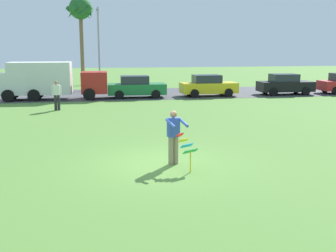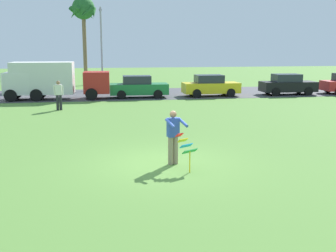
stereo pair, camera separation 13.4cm
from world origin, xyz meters
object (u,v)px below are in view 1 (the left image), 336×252
object	(u,v)px
kite_held	(187,147)
parked_truck_red_cab	(53,79)
person_walker_near	(57,94)
person_kite_flyer	(174,135)
parked_car_black	(285,85)
parked_car_yellow	(208,86)
streetlight_pole	(99,43)
parked_car_green	(136,87)
palm_tree_right_near	(81,12)

from	to	relation	value
kite_held	parked_truck_red_cab	world-z (taller)	parked_truck_red_cab
person_walker_near	person_kite_flyer	bearing A→B (deg)	-69.14
parked_truck_red_cab	kite_held	bearing A→B (deg)	-72.90
person_kite_flyer	parked_car_black	size ratio (longest dim) A/B	0.41
kite_held	parked_truck_red_cab	xyz separation A→B (m)	(-5.62, 18.26, 0.65)
parked_truck_red_cab	parked_car_yellow	size ratio (longest dim) A/B	1.59
parked_truck_red_cab	person_walker_near	distance (m)	5.27
streetlight_pole	person_kite_flyer	bearing A→B (deg)	-85.21
parked_car_yellow	parked_car_green	bearing A→B (deg)	179.98
person_kite_flyer	kite_held	size ratio (longest dim) A/B	1.53
parked_car_yellow	kite_held	bearing A→B (deg)	-107.21
parked_truck_red_cab	parked_car_yellow	xyz separation A→B (m)	(11.28, 0.00, -0.64)
person_walker_near	streetlight_pole	bearing A→B (deg)	77.93
kite_held	parked_car_green	distance (m)	18.26
palm_tree_right_near	streetlight_pole	distance (m)	4.84
parked_car_green	person_walker_near	size ratio (longest dim) A/B	2.45
kite_held	parked_car_yellow	size ratio (longest dim) A/B	0.27
parked_truck_red_cab	streetlight_pole	size ratio (longest dim) A/B	0.96
parked_car_yellow	parked_car_black	xyz separation A→B (m)	(6.16, 0.00, 0.00)
parked_car_green	streetlight_pole	world-z (taller)	streetlight_pole
person_kite_flyer	parked_car_yellow	bearing A→B (deg)	71.31
kite_held	palm_tree_right_near	bearing A→B (deg)	97.61
parked_car_yellow	person_walker_near	xyz separation A→B (m)	(-10.58, -5.20, 0.16)
parked_car_yellow	parked_car_black	bearing A→B (deg)	0.01
kite_held	parked_car_black	world-z (taller)	parked_car_black
parked_truck_red_cab	palm_tree_right_near	world-z (taller)	palm_tree_right_near
parked_car_green	parked_car_yellow	bearing A→B (deg)	-0.02
kite_held	parked_car_green	xyz separation A→B (m)	(0.25, 18.26, 0.02)
parked_car_yellow	parked_car_black	size ratio (longest dim) A/B	1.00
person_kite_flyer	parked_car_black	bearing A→B (deg)	55.34
kite_held	streetlight_pole	bearing A→B (deg)	95.20
person_kite_flyer	person_walker_near	xyz separation A→B (m)	(-4.67, 12.25, -0.02)
parked_truck_red_cab	parked_car_black	world-z (taller)	parked_truck_red_cab
person_kite_flyer	palm_tree_right_near	world-z (taller)	palm_tree_right_near
parked_car_green	kite_held	bearing A→B (deg)	-90.78
streetlight_pole	person_walker_near	bearing A→B (deg)	-102.07
kite_held	parked_car_black	xyz separation A→B (m)	(11.82, 18.26, 0.02)
parked_car_black	palm_tree_right_near	bearing A→B (deg)	145.91
kite_held	person_walker_near	world-z (taller)	person_walker_near
parked_truck_red_cab	parked_car_yellow	bearing A→B (deg)	0.00
parked_truck_red_cab	parked_car_yellow	world-z (taller)	parked_truck_red_cab
parked_truck_red_cab	parked_car_yellow	distance (m)	11.29
palm_tree_right_near	kite_held	bearing A→B (deg)	-82.39
parked_truck_red_cab	parked_car_green	world-z (taller)	parked_truck_red_cab
palm_tree_right_near	person_walker_near	xyz separation A→B (m)	(-1.06, -15.82, -5.92)
parked_car_black	person_walker_near	xyz separation A→B (m)	(-16.74, -5.21, 0.16)
kite_held	palm_tree_right_near	distance (m)	29.76
person_kite_flyer	person_walker_near	bearing A→B (deg)	110.86
person_kite_flyer	parked_truck_red_cab	xyz separation A→B (m)	(-5.37, 17.46, 0.46)
palm_tree_right_near	parked_car_green	bearing A→B (deg)	-68.85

